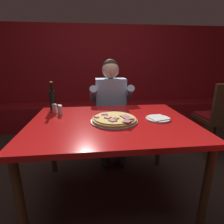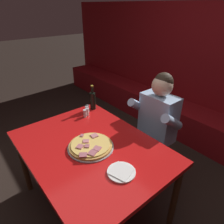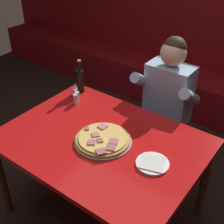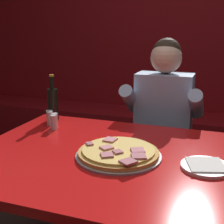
{
  "view_description": "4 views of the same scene",
  "coord_description": "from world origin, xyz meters",
  "px_view_note": "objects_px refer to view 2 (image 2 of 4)",
  "views": [
    {
      "loc": [
        -0.15,
        -1.39,
        1.26
      ],
      "look_at": [
        0.02,
        0.14,
        0.8
      ],
      "focal_mm": 28.0,
      "sensor_mm": 36.0,
      "label": 1
    },
    {
      "loc": [
        1.19,
        -0.74,
        1.85
      ],
      "look_at": [
        -0.09,
        0.31,
        0.96
      ],
      "focal_mm": 32.0,
      "sensor_mm": 36.0,
      "label": 2
    },
    {
      "loc": [
        1.07,
        -1.31,
        2.11
      ],
      "look_at": [
        0.02,
        0.1,
        0.95
      ],
      "focal_mm": 50.0,
      "sensor_mm": 36.0,
      "label": 3
    },
    {
      "loc": [
        0.44,
        -1.28,
        1.34
      ],
      "look_at": [
        -0.12,
        0.3,
        0.89
      ],
      "focal_mm": 50.0,
      "sensor_mm": 36.0,
      "label": 4
    }
  ],
  "objects_px": {
    "main_dining_table": "(91,152)",
    "shaker_parmesan": "(88,109)",
    "plate_white_paper": "(121,172)",
    "shaker_oregano": "(87,112)",
    "pizza": "(91,146)",
    "shaker_black_pepper": "(87,110)",
    "shaker_red_pepper_flakes": "(85,114)",
    "beer_bottle": "(93,100)",
    "diner_seated_blue_shirt": "(152,126)"
  },
  "relations": [
    {
      "from": "main_dining_table",
      "to": "shaker_oregano",
      "type": "distance_m",
      "value": 0.56
    },
    {
      "from": "plate_white_paper",
      "to": "diner_seated_blue_shirt",
      "type": "distance_m",
      "value": 0.81
    },
    {
      "from": "pizza",
      "to": "shaker_black_pepper",
      "type": "xyz_separation_m",
      "value": [
        -0.54,
        0.31,
        0.02
      ]
    },
    {
      "from": "pizza",
      "to": "shaker_red_pepper_flakes",
      "type": "height_order",
      "value": "shaker_red_pepper_flakes"
    },
    {
      "from": "plate_white_paper",
      "to": "shaker_black_pepper",
      "type": "bearing_deg",
      "value": 161.76
    },
    {
      "from": "shaker_parmesan",
      "to": "diner_seated_blue_shirt",
      "type": "relative_size",
      "value": 0.07
    },
    {
      "from": "pizza",
      "to": "shaker_black_pepper",
      "type": "bearing_deg",
      "value": 149.98
    },
    {
      "from": "main_dining_table",
      "to": "diner_seated_blue_shirt",
      "type": "xyz_separation_m",
      "value": [
        0.08,
        0.73,
        0.01
      ]
    },
    {
      "from": "shaker_black_pepper",
      "to": "shaker_oregano",
      "type": "bearing_deg",
      "value": -27.31
    },
    {
      "from": "plate_white_paper",
      "to": "shaker_black_pepper",
      "type": "height_order",
      "value": "shaker_black_pepper"
    },
    {
      "from": "pizza",
      "to": "shaker_red_pepper_flakes",
      "type": "relative_size",
      "value": 4.61
    },
    {
      "from": "shaker_red_pepper_flakes",
      "to": "diner_seated_blue_shirt",
      "type": "distance_m",
      "value": 0.74
    },
    {
      "from": "pizza",
      "to": "diner_seated_blue_shirt",
      "type": "xyz_separation_m",
      "value": [
        0.06,
        0.75,
        -0.08
      ]
    },
    {
      "from": "shaker_parmesan",
      "to": "shaker_oregano",
      "type": "height_order",
      "value": "same"
    },
    {
      "from": "plate_white_paper",
      "to": "shaker_oregano",
      "type": "bearing_deg",
      "value": 162.29
    },
    {
      "from": "main_dining_table",
      "to": "shaker_black_pepper",
      "type": "relative_size",
      "value": 15.95
    },
    {
      "from": "pizza",
      "to": "diner_seated_blue_shirt",
      "type": "distance_m",
      "value": 0.75
    },
    {
      "from": "plate_white_paper",
      "to": "shaker_red_pepper_flakes",
      "type": "height_order",
      "value": "shaker_red_pepper_flakes"
    },
    {
      "from": "plate_white_paper",
      "to": "shaker_oregano",
      "type": "height_order",
      "value": "shaker_oregano"
    },
    {
      "from": "shaker_parmesan",
      "to": "shaker_black_pepper",
      "type": "bearing_deg",
      "value": -56.99
    },
    {
      "from": "shaker_parmesan",
      "to": "shaker_red_pepper_flakes",
      "type": "xyz_separation_m",
      "value": [
        0.08,
        -0.08,
        0.0
      ]
    },
    {
      "from": "pizza",
      "to": "shaker_parmesan",
      "type": "xyz_separation_m",
      "value": [
        -0.56,
        0.34,
        0.02
      ]
    },
    {
      "from": "shaker_parmesan",
      "to": "shaker_red_pepper_flakes",
      "type": "distance_m",
      "value": 0.11
    },
    {
      "from": "shaker_parmesan",
      "to": "shaker_oregano",
      "type": "distance_m",
      "value": 0.08
    },
    {
      "from": "pizza",
      "to": "beer_bottle",
      "type": "xyz_separation_m",
      "value": [
        -0.59,
        0.43,
        0.09
      ]
    },
    {
      "from": "plate_white_paper",
      "to": "shaker_oregano",
      "type": "relative_size",
      "value": 2.44
    },
    {
      "from": "beer_bottle",
      "to": "diner_seated_blue_shirt",
      "type": "xyz_separation_m",
      "value": [
        0.64,
        0.32,
        -0.17
      ]
    },
    {
      "from": "pizza",
      "to": "plate_white_paper",
      "type": "relative_size",
      "value": 1.89
    },
    {
      "from": "main_dining_table",
      "to": "pizza",
      "type": "relative_size",
      "value": 3.46
    },
    {
      "from": "shaker_oregano",
      "to": "main_dining_table",
      "type": "bearing_deg",
      "value": -30.34
    },
    {
      "from": "shaker_red_pepper_flakes",
      "to": "shaker_black_pepper",
      "type": "bearing_deg",
      "value": 135.03
    },
    {
      "from": "plate_white_paper",
      "to": "shaker_red_pepper_flakes",
      "type": "xyz_separation_m",
      "value": [
        -0.87,
        0.24,
        0.03
      ]
    },
    {
      "from": "main_dining_table",
      "to": "shaker_black_pepper",
      "type": "height_order",
      "value": "shaker_black_pepper"
    },
    {
      "from": "beer_bottle",
      "to": "shaker_oregano",
      "type": "xyz_separation_m",
      "value": [
        0.09,
        -0.14,
        -0.07
      ]
    },
    {
      "from": "shaker_black_pepper",
      "to": "shaker_red_pepper_flakes",
      "type": "xyz_separation_m",
      "value": [
        0.06,
        -0.06,
        0.0
      ]
    },
    {
      "from": "main_dining_table",
      "to": "shaker_parmesan",
      "type": "xyz_separation_m",
      "value": [
        -0.54,
        0.32,
        0.11
      ]
    },
    {
      "from": "shaker_parmesan",
      "to": "shaker_oregano",
      "type": "bearing_deg",
      "value": -36.56
    },
    {
      "from": "main_dining_table",
      "to": "shaker_parmesan",
      "type": "relative_size",
      "value": 15.95
    },
    {
      "from": "shaker_black_pepper",
      "to": "shaker_parmesan",
      "type": "bearing_deg",
      "value": 123.01
    },
    {
      "from": "beer_bottle",
      "to": "shaker_parmesan",
      "type": "xyz_separation_m",
      "value": [
        0.03,
        -0.09,
        -0.07
      ]
    },
    {
      "from": "shaker_black_pepper",
      "to": "plate_white_paper",
      "type": "bearing_deg",
      "value": -18.24
    },
    {
      "from": "main_dining_table",
      "to": "shaker_red_pepper_flakes",
      "type": "bearing_deg",
      "value": 152.49
    },
    {
      "from": "main_dining_table",
      "to": "pizza",
      "type": "height_order",
      "value": "pizza"
    },
    {
      "from": "shaker_red_pepper_flakes",
      "to": "shaker_oregano",
      "type": "height_order",
      "value": "same"
    },
    {
      "from": "pizza",
      "to": "shaker_red_pepper_flakes",
      "type": "distance_m",
      "value": 0.54
    },
    {
      "from": "shaker_oregano",
      "to": "plate_white_paper",
      "type": "bearing_deg",
      "value": -17.71
    },
    {
      "from": "pizza",
      "to": "shaker_parmesan",
      "type": "bearing_deg",
      "value": 148.97
    },
    {
      "from": "pizza",
      "to": "shaker_oregano",
      "type": "distance_m",
      "value": 0.57
    },
    {
      "from": "shaker_black_pepper",
      "to": "shaker_oregano",
      "type": "height_order",
      "value": "same"
    },
    {
      "from": "main_dining_table",
      "to": "plate_white_paper",
      "type": "relative_size",
      "value": 6.53
    }
  ]
}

